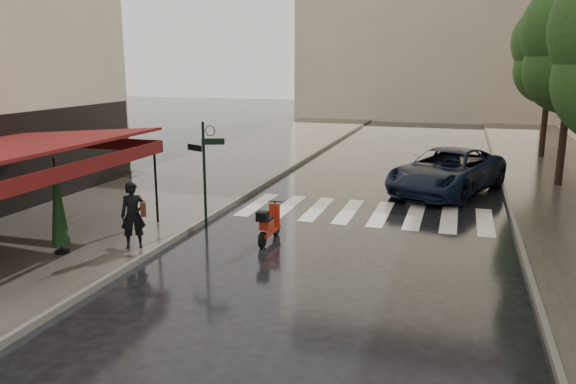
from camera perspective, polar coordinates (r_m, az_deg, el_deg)
The scene contains 13 objects.
ground at distance 13.62m, azimuth -9.13°, elevation -7.44°, with size 120.00×120.00×0.00m, color black.
sidewalk_near at distance 25.98m, azimuth -6.41°, elevation 2.59°, with size 6.00×60.00×0.12m, color #38332D.
curb_near at distance 24.93m, azimuth 0.03°, elevation 2.26°, with size 0.12×60.00×0.16m, color #595651.
curb_far at distance 23.92m, azimuth 20.86°, elevation 0.94°, with size 0.12×60.00×0.16m, color #595651.
crosswalk at distance 18.25m, azimuth 7.79°, elevation -2.09°, with size 7.85×3.20×0.01m.
awning at distance 15.39m, azimuth -27.00°, elevation 3.92°, with size 5.00×7.00×2.78m.
signpost at distance 16.26m, azimuth -8.49°, elevation 2.63°, with size 1.17×0.29×3.10m.
tree_mid at distance 23.72m, azimuth 27.05°, elevation 13.74°, with size 3.80×3.80×8.34m.
tree_far at distance 30.67m, azimuth 25.24°, elevation 13.18°, with size 3.80×3.80×8.16m.
pedestrian_with_umbrella at distance 14.51m, azimuth -15.63°, elevation 0.75°, with size 1.40×1.40×2.47m.
scooter at distance 15.06m, azimuth -1.97°, elevation -3.40°, with size 0.41×1.53×1.01m.
parked_car at distance 21.52m, azimuth 15.85°, elevation 2.06°, with size 2.72×5.89×1.64m, color black.
parasol_back at distance 14.75m, azimuth -22.36°, elevation -1.02°, with size 0.44×0.44×2.37m.
Camera 1 is at (5.77, -11.40, 4.72)m, focal length 35.00 mm.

